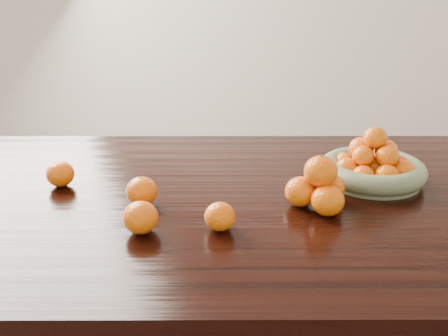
{
  "coord_description": "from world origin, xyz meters",
  "views": [
    {
      "loc": [
        -0.04,
        -1.17,
        1.27
      ],
      "look_at": [
        -0.04,
        -0.02,
        0.83
      ],
      "focal_mm": 40.0,
      "sensor_mm": 36.0,
      "label": 1
    }
  ],
  "objects_px": {
    "fruit_bowl": "(373,167)",
    "orange_pyramid": "(320,187)",
    "dining_table": "(238,225)",
    "loose_orange_0": "(142,191)"
  },
  "relations": [
    {
      "from": "dining_table",
      "to": "loose_orange_0",
      "type": "xyz_separation_m",
      "value": [
        -0.24,
        -0.06,
        0.12
      ]
    },
    {
      "from": "fruit_bowl",
      "to": "orange_pyramid",
      "type": "xyz_separation_m",
      "value": [
        -0.17,
        -0.16,
        0.01
      ]
    },
    {
      "from": "loose_orange_0",
      "to": "orange_pyramid",
      "type": "bearing_deg",
      "value": -1.95
    },
    {
      "from": "orange_pyramid",
      "to": "loose_orange_0",
      "type": "bearing_deg",
      "value": 178.05
    },
    {
      "from": "dining_table",
      "to": "orange_pyramid",
      "type": "relative_size",
      "value": 13.25
    },
    {
      "from": "dining_table",
      "to": "fruit_bowl",
      "type": "distance_m",
      "value": 0.4
    },
    {
      "from": "fruit_bowl",
      "to": "orange_pyramid",
      "type": "relative_size",
      "value": 1.88
    },
    {
      "from": "dining_table",
      "to": "loose_orange_0",
      "type": "distance_m",
      "value": 0.27
    },
    {
      "from": "orange_pyramid",
      "to": "fruit_bowl",
      "type": "bearing_deg",
      "value": 43.13
    },
    {
      "from": "dining_table",
      "to": "orange_pyramid",
      "type": "height_order",
      "value": "orange_pyramid"
    }
  ]
}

